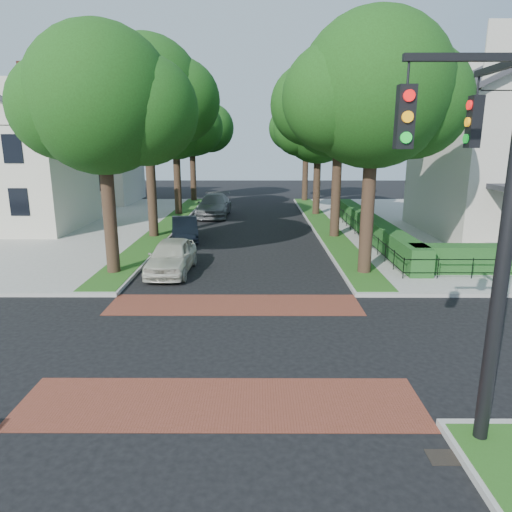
{
  "coord_description": "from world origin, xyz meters",
  "views": [
    {
      "loc": [
        0.82,
        -12.29,
        5.64
      ],
      "look_at": [
        0.76,
        4.04,
        1.6
      ],
      "focal_mm": 32.0,
      "sensor_mm": 36.0,
      "label": 1
    }
  ],
  "objects_px": {
    "traffic_signal": "(493,199)",
    "parked_car_front": "(172,256)",
    "parked_car_middle": "(185,229)",
    "parked_car_rear": "(214,205)"
  },
  "relations": [
    {
      "from": "traffic_signal",
      "to": "parked_car_middle",
      "type": "relative_size",
      "value": 1.92
    },
    {
      "from": "traffic_signal",
      "to": "parked_car_front",
      "type": "xyz_separation_m",
      "value": [
        -7.89,
        11.8,
        -3.95
      ]
    },
    {
      "from": "parked_car_rear",
      "to": "traffic_signal",
      "type": "bearing_deg",
      "value": -73.44
    },
    {
      "from": "traffic_signal",
      "to": "parked_car_middle",
      "type": "xyz_separation_m",
      "value": [
        -8.41,
        18.9,
        -4.02
      ]
    },
    {
      "from": "parked_car_rear",
      "to": "parked_car_middle",
      "type": "bearing_deg",
      "value": -93.92
    },
    {
      "from": "parked_car_front",
      "to": "parked_car_middle",
      "type": "xyz_separation_m",
      "value": [
        -0.51,
        7.1,
        -0.07
      ]
    },
    {
      "from": "traffic_signal",
      "to": "parked_car_middle",
      "type": "bearing_deg",
      "value": 113.98
    },
    {
      "from": "parked_car_front",
      "to": "parked_car_rear",
      "type": "height_order",
      "value": "parked_car_rear"
    },
    {
      "from": "traffic_signal",
      "to": "parked_car_front",
      "type": "relative_size",
      "value": 1.79
    },
    {
      "from": "parked_car_front",
      "to": "parked_car_rear",
      "type": "bearing_deg",
      "value": 90.31
    }
  ]
}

